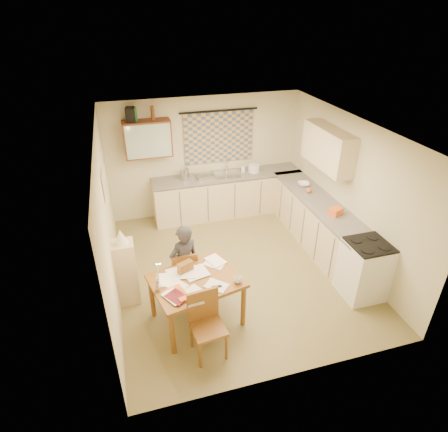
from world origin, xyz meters
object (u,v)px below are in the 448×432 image
object	(u,v)px
person	(185,263)
counter_right	(318,223)
stove	(364,269)
chair_far	(185,281)
counter_back	(231,194)
dining_table	(197,300)
shelf_stand	(126,272)

from	to	relation	value
person	counter_right	bearing A→B (deg)	177.59
stove	chair_far	bearing A→B (deg)	164.57
counter_right	chair_far	bearing A→B (deg)	-164.68
chair_far	person	bearing A→B (deg)	96.95
stove	chair_far	size ratio (longest dim) A/B	1.11
chair_far	counter_back	bearing A→B (deg)	-122.19
stove	person	xyz separation A→B (m)	(-2.68, 0.68, 0.18)
counter_right	dining_table	distance (m)	2.93
person	dining_table	bearing A→B (deg)	78.05
counter_back	stove	size ratio (longest dim) A/B	3.45
shelf_stand	counter_right	bearing A→B (deg)	9.89
counter_right	person	size ratio (longest dim) A/B	2.25
counter_back	person	size ratio (longest dim) A/B	2.51
person	counter_back	bearing A→B (deg)	-140.10
counter_right	shelf_stand	world-z (taller)	shelf_stand
counter_right	dining_table	bearing A→B (deg)	-153.12
dining_table	shelf_stand	world-z (taller)	shelf_stand
stove	shelf_stand	size ratio (longest dim) A/B	0.90
dining_table	counter_right	bearing A→B (deg)	14.15
stove	counter_right	bearing A→B (deg)	90.00
counter_right	stove	world-z (taller)	stove
counter_back	stove	xyz separation A→B (m)	(1.22, -3.11, 0.02)
shelf_stand	dining_table	bearing A→B (deg)	-37.50
person	shelf_stand	bearing A→B (deg)	-31.21
stove	shelf_stand	bearing A→B (deg)	166.32
counter_back	dining_table	world-z (taller)	counter_back
stove	dining_table	size ratio (longest dim) A/B	0.70
stove	dining_table	distance (m)	2.62
counter_back	chair_far	xyz separation A→B (m)	(-1.47, -2.37, -0.18)
chair_far	person	size ratio (longest dim) A/B	0.66
counter_right	dining_table	size ratio (longest dim) A/B	2.16
dining_table	shelf_stand	size ratio (longest dim) A/B	1.28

